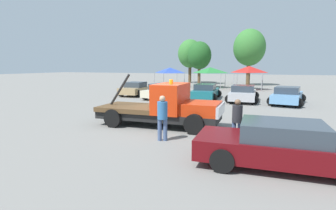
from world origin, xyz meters
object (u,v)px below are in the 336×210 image
at_px(tow_truck, 165,108).
at_px(tree_right, 249,48).
at_px(person_near_truck, 237,118).
at_px(canopy_tent_red, 249,69).
at_px(parked_car_tan, 136,89).
at_px(parked_car_cream, 163,91).
at_px(parked_car_silver, 243,93).
at_px(person_at_hood, 162,115).
at_px(parked_car_teal, 205,92).
at_px(canopy_tent_green, 210,70).
at_px(foreground_car, 289,146).
at_px(tree_center, 190,54).
at_px(tree_left, 199,56).
at_px(canopy_tent_blue, 170,70).
at_px(parked_car_skyblue, 287,96).

xyz_separation_m(tow_truck, tree_right, (1.43, 29.12, 4.59)).
distance_m(person_near_truck, canopy_tent_red, 23.59).
bearing_deg(person_near_truck, tow_truck, 63.07).
distance_m(parked_car_tan, parked_car_cream, 3.53).
bearing_deg(parked_car_tan, parked_car_silver, -94.15).
bearing_deg(parked_car_tan, person_at_hood, -148.73).
bearing_deg(parked_car_cream, tow_truck, -151.20).
xyz_separation_m(parked_car_tan, parked_car_silver, (10.22, -0.62, 0.00)).
relative_size(parked_car_teal, parked_car_silver, 1.01).
relative_size(parked_car_tan, parked_car_teal, 0.89).
relative_size(parked_car_cream, parked_car_silver, 1.03).
height_order(parked_car_cream, canopy_tent_green, canopy_tent_green).
height_order(parked_car_tan, parked_car_cream, same).
bearing_deg(foreground_car, parked_car_tan, 128.56).
bearing_deg(tree_center, parked_car_teal, -69.61).
relative_size(tow_truck, parked_car_silver, 1.28).
relative_size(parked_car_teal, tree_center, 0.66).
distance_m(tow_truck, tree_left, 30.10).
xyz_separation_m(person_at_hood, parked_car_teal, (-1.47, 13.26, -0.38)).
bearing_deg(tree_left, tow_truck, -78.26).
xyz_separation_m(parked_car_silver, canopy_tent_red, (-0.48, 11.22, 1.81)).
height_order(canopy_tent_blue, canopy_tent_green, canopy_tent_green).
bearing_deg(parked_car_skyblue, canopy_tent_red, 26.66).
bearing_deg(person_near_truck, tree_right, 2.09).
bearing_deg(person_at_hood, parked_car_tan, 13.86).
xyz_separation_m(parked_car_skyblue, canopy_tent_red, (-3.79, 11.56, 1.81)).
distance_m(parked_car_cream, parked_car_teal, 3.77).
bearing_deg(tree_right, canopy_tent_blue, -145.74).
bearing_deg(parked_car_teal, tree_center, 16.42).
bearing_deg(parked_car_tan, foreground_car, -139.61).
bearing_deg(parked_car_tan, parked_car_skyblue, -94.72).
relative_size(tow_truck, foreground_car, 1.12).
relative_size(person_at_hood, parked_car_cream, 0.37).
bearing_deg(person_near_truck, canopy_tent_red, 1.71).
height_order(person_at_hood, canopy_tent_blue, canopy_tent_blue).
bearing_deg(parked_car_silver, parked_car_teal, 82.40).
distance_m(person_at_hood, tree_left, 32.54).
distance_m(parked_car_teal, parked_car_silver, 3.23).
relative_size(person_at_hood, tree_right, 0.22).
relative_size(tow_truck, tree_center, 0.84).
bearing_deg(parked_car_teal, tow_truck, 179.41).
height_order(tow_truck, parked_car_skyblue, tow_truck).
distance_m(tow_truck, canopy_tent_green, 23.30).
distance_m(person_at_hood, tree_right, 31.79).
bearing_deg(tree_center, parked_car_skyblue, -56.26).
relative_size(parked_car_cream, tree_center, 0.67).
bearing_deg(tow_truck, parked_car_cream, 111.07).
distance_m(person_at_hood, canopy_tent_green, 25.73).
xyz_separation_m(tow_truck, parked_car_tan, (-7.65, 11.22, -0.26)).
bearing_deg(foreground_car, parked_car_skyblue, 84.94).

